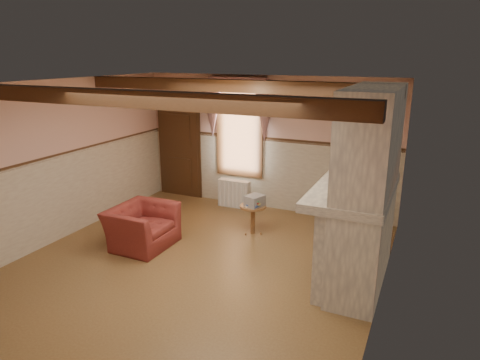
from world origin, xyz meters
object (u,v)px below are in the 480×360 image
at_px(mantel_clock, 362,169).
at_px(oil_lamp, 360,170).
at_px(side_table, 253,219).
at_px(radiator, 234,194).
at_px(bowl, 352,186).
at_px(armchair, 142,226).

bearing_deg(mantel_clock, oil_lamp, -90.00).
distance_m(side_table, oil_lamp, 2.37).
distance_m(radiator, mantel_clock, 3.41).
distance_m(bowl, oil_lamp, 0.57).
xyz_separation_m(armchair, side_table, (1.53, 1.28, -0.08)).
relative_size(radiator, mantel_clock, 2.92).
bearing_deg(mantel_clock, armchair, -163.66).
relative_size(side_table, bowl, 1.48).
xyz_separation_m(armchair, bowl, (3.45, 0.20, 1.11)).
bearing_deg(oil_lamp, radiator, 149.43).
xyz_separation_m(radiator, oil_lamp, (2.85, -1.68, 1.26)).
bearing_deg(side_table, mantel_clock, -7.91).
relative_size(bowl, mantel_clock, 1.55).
distance_m(side_table, bowl, 2.50).
xyz_separation_m(side_table, oil_lamp, (1.92, -0.52, 1.29)).
height_order(armchair, radiator, armchair).
bearing_deg(armchair, side_table, -50.08).
xyz_separation_m(mantel_clock, oil_lamp, (0.00, -0.25, 0.04)).
relative_size(armchair, mantel_clock, 4.51).
bearing_deg(armchair, mantel_clock, -73.58).
distance_m(mantel_clock, oil_lamp, 0.26).
height_order(mantel_clock, oil_lamp, oil_lamp).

